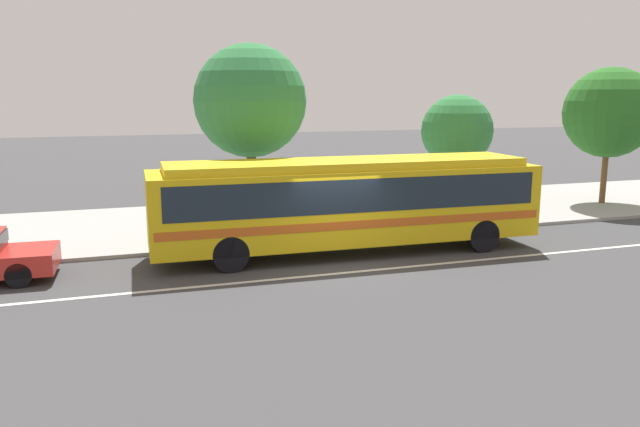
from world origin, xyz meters
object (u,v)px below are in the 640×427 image
transit_bus (348,199)px  street_tree_mid_block (457,131)px  pedestrian_walking_along_curb (463,192)px  bus_stop_sign (412,184)px  street_tree_near_stop (250,101)px  street_tree_far_end (609,113)px  pedestrian_waiting_near_sign (276,209)px

transit_bus → street_tree_mid_block: 7.38m
pedestrian_walking_along_curb → bus_stop_sign: (-2.69, -1.09, 0.56)m
street_tree_near_stop → bus_stop_sign: bearing=-16.0°
transit_bus → street_tree_far_end: street_tree_far_end is taller
bus_stop_sign → street_tree_near_stop: size_ratio=0.39×
transit_bus → street_tree_near_stop: bearing=122.5°
transit_bus → bus_stop_sign: 3.66m
bus_stop_sign → street_tree_far_end: street_tree_far_end is taller
transit_bus → street_tree_near_stop: 5.01m
bus_stop_sign → street_tree_far_end: 10.69m
street_tree_mid_block → pedestrian_walking_along_curb: bearing=-100.9°
transit_bus → pedestrian_walking_along_curb: transit_bus is taller
street_tree_near_stop → street_tree_far_end: street_tree_near_stop is taller
pedestrian_walking_along_curb → street_tree_mid_block: size_ratio=0.37×
transit_bus → bus_stop_sign: transit_bus is taller
pedestrian_waiting_near_sign → bus_stop_sign: 4.89m
pedestrian_walking_along_curb → street_tree_far_end: street_tree_far_end is taller
pedestrian_waiting_near_sign → street_tree_mid_block: street_tree_mid_block is taller
bus_stop_sign → street_tree_far_end: size_ratio=0.42×
street_tree_mid_block → street_tree_far_end: bearing=0.9°
pedestrian_waiting_near_sign → pedestrian_walking_along_curb: size_ratio=0.99×
pedestrian_waiting_near_sign → street_tree_far_end: bearing=8.1°
pedestrian_waiting_near_sign → pedestrian_walking_along_curb: bearing=8.1°
pedestrian_walking_along_curb → street_tree_far_end: (7.52, 1.08, 2.85)m
pedestrian_waiting_near_sign → pedestrian_walking_along_curb: (7.54, 1.07, 0.02)m
pedestrian_waiting_near_sign → street_tree_far_end: size_ratio=0.29×
bus_stop_sign → street_tree_mid_block: (2.87, 2.05, 1.65)m
transit_bus → street_tree_far_end: (13.31, 4.11, 2.32)m
transit_bus → pedestrian_waiting_near_sign: size_ratio=6.99×
bus_stop_sign → street_tree_mid_block: 3.89m
street_tree_near_stop → street_tree_far_end: size_ratio=1.09×
transit_bus → pedestrian_walking_along_curb: 6.56m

